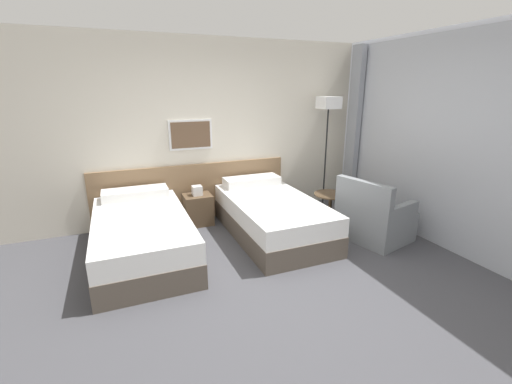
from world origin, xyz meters
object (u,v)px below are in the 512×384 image
at_px(bed_near_door, 142,235).
at_px(nightstand, 198,209).
at_px(floor_lamp, 328,112).
at_px(armchair, 373,220).
at_px(side_table, 330,203).
at_px(bed_near_window, 272,216).

height_order(bed_near_door, nightstand, bed_near_door).
xyz_separation_m(bed_near_door, floor_lamp, (3.01, 0.65, 1.35)).
bearing_deg(armchair, side_table, 11.51).
xyz_separation_m(nightstand, floor_lamp, (2.14, -0.12, 1.38)).
distance_m(nightstand, side_table, 1.98).
relative_size(nightstand, floor_lamp, 0.32).
bearing_deg(side_table, bed_near_window, 176.36).
distance_m(bed_near_door, bed_near_window, 1.73).
relative_size(nightstand, armchair, 0.61).
distance_m(bed_near_window, side_table, 0.93).
distance_m(bed_near_door, nightstand, 1.16).
bearing_deg(bed_near_window, armchair, -28.63).
height_order(bed_near_window, floor_lamp, floor_lamp).
height_order(bed_near_window, side_table, bed_near_window).
bearing_deg(bed_near_door, side_table, -1.27).
distance_m(bed_near_door, floor_lamp, 3.36).
bearing_deg(bed_near_window, floor_lamp, 27.10).
bearing_deg(floor_lamp, side_table, -116.21).
xyz_separation_m(bed_near_door, side_table, (2.66, -0.06, 0.09)).
relative_size(bed_near_window, floor_lamp, 1.08).
relative_size(bed_near_window, armchair, 2.05).
xyz_separation_m(bed_near_window, armchair, (1.22, -0.66, 0.00)).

